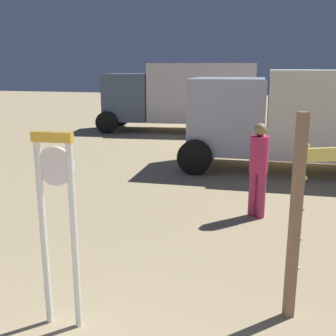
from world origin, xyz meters
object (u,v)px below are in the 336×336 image
(standing_clock, at_px, (57,211))
(person_distant, at_px, (258,166))
(box_truck_far, at_px, (182,94))
(arrow_sign, at_px, (322,190))
(box_truck_near, at_px, (320,115))

(standing_clock, height_order, person_distant, standing_clock)
(person_distant, xyz_separation_m, box_truck_far, (-3.59, 10.04, 0.58))
(standing_clock, distance_m, person_distant, 4.37)
(person_distant, bearing_deg, arrow_sign, -76.20)
(box_truck_near, xyz_separation_m, box_truck_far, (-5.01, 6.06, 0.07))
(standing_clock, relative_size, box_truck_near, 0.31)
(arrow_sign, height_order, person_distant, arrow_sign)
(person_distant, distance_m, box_truck_near, 4.26)
(standing_clock, bearing_deg, box_truck_far, 96.93)
(arrow_sign, relative_size, person_distant, 1.31)
(arrow_sign, distance_m, box_truck_far, 13.80)
(box_truck_near, bearing_deg, person_distant, -109.55)
(standing_clock, relative_size, arrow_sign, 0.92)
(box_truck_near, relative_size, box_truck_far, 1.02)
(person_distant, height_order, box_truck_near, box_truck_near)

